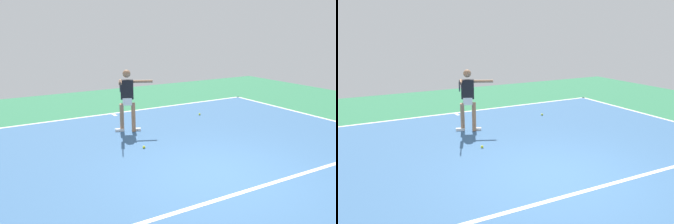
% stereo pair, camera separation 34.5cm
% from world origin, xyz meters
% --- Properties ---
extents(ground_plane, '(20.34, 20.34, 0.00)m').
position_xyz_m(ground_plane, '(0.00, 0.00, 0.00)').
color(ground_plane, '#2D754C').
extents(court_surface, '(10.99, 11.65, 0.00)m').
position_xyz_m(court_surface, '(0.00, 0.00, 0.00)').
color(court_surface, '#38608E').
rests_on(court_surface, ground_plane).
extents(court_line_baseline_near, '(10.99, 0.10, 0.01)m').
position_xyz_m(court_line_baseline_near, '(0.00, -5.77, 0.00)').
color(court_line_baseline_near, white).
rests_on(court_line_baseline_near, ground_plane).
extents(court_line_service, '(8.24, 0.10, 0.01)m').
position_xyz_m(court_line_service, '(0.00, 0.72, 0.00)').
color(court_line_service, white).
rests_on(court_line_service, ground_plane).
extents(court_line_centre_mark, '(0.10, 0.30, 0.01)m').
position_xyz_m(court_line_centre_mark, '(0.00, -5.57, 0.00)').
color(court_line_centre_mark, white).
rests_on(court_line_centre_mark, ground_plane).
extents(tennis_player, '(1.22, 1.07, 1.70)m').
position_xyz_m(tennis_player, '(0.38, -3.65, 0.97)').
color(tennis_player, '#9E7051').
rests_on(tennis_player, ground_plane).
extents(tennis_ball_by_baseline, '(0.07, 0.07, 0.07)m').
position_xyz_m(tennis_ball_by_baseline, '(0.64, -2.19, 0.03)').
color(tennis_ball_by_baseline, yellow).
rests_on(tennis_ball_by_baseline, ground_plane).
extents(tennis_ball_centre_court, '(0.07, 0.07, 0.07)m').
position_xyz_m(tennis_ball_centre_court, '(-2.36, -4.13, 0.03)').
color(tennis_ball_centre_court, '#CCE033').
rests_on(tennis_ball_centre_court, ground_plane).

